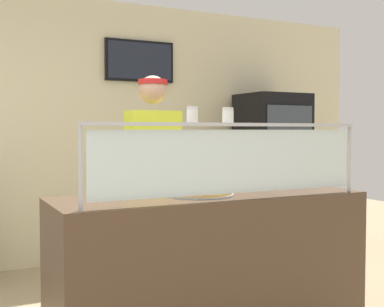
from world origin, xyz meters
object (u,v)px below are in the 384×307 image
(pizza_tray, at_px, (200,193))
(pizza_server, at_px, (206,189))
(parmesan_shaker, at_px, (192,115))
(pepper_flake_shaker, at_px, (228,116))
(drink_fridge, at_px, (272,172))
(worker_figure, at_px, (154,178))

(pizza_tray, bearing_deg, pizza_server, -31.44)
(pizza_server, distance_m, parmesan_shaker, 0.55)
(pizza_tray, distance_m, parmesan_shaker, 0.57)
(pizza_tray, height_order, pizza_server, pizza_server)
(parmesan_shaker, bearing_deg, pizza_tray, 54.71)
(pizza_tray, xyz_separation_m, pizza_server, (0.03, -0.02, 0.02))
(parmesan_shaker, relative_size, pepper_flake_shaker, 1.02)
(drink_fridge, bearing_deg, pepper_flake_shaker, -130.81)
(pizza_tray, xyz_separation_m, parmesan_shaker, (-0.18, -0.26, 0.47))
(parmesan_shaker, relative_size, worker_figure, 0.05)
(pepper_flake_shaker, bearing_deg, worker_figure, 95.02)
(drink_fridge, bearing_deg, parmesan_shaker, -134.12)
(drink_fridge, bearing_deg, pizza_tray, -135.14)
(pizza_tray, height_order, parmesan_shaker, parmesan_shaker)
(pizza_tray, xyz_separation_m, drink_fridge, (1.92, 1.91, -0.08))
(pizza_server, height_order, pepper_flake_shaker, pepper_flake_shaker)
(pepper_flake_shaker, bearing_deg, pizza_server, 93.87)
(pizza_tray, relative_size, pizza_server, 1.52)
(pepper_flake_shaker, bearing_deg, parmesan_shaker, -180.00)
(pizza_server, xyz_separation_m, drink_fridge, (1.89, 1.93, -0.10))
(pizza_server, bearing_deg, pizza_tray, 147.89)
(pepper_flake_shaker, bearing_deg, pizza_tray, 100.75)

